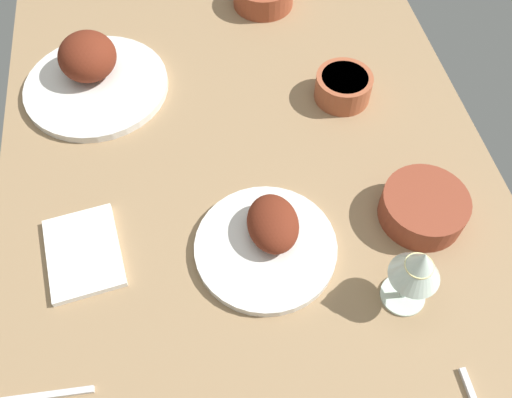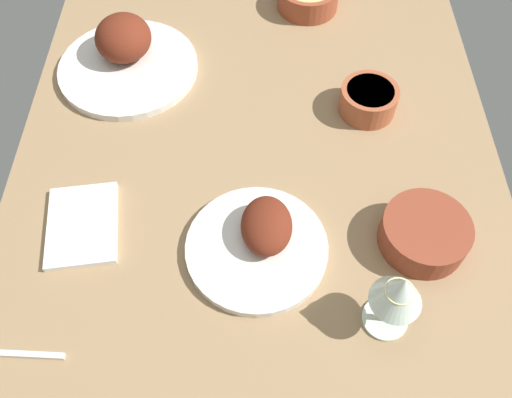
{
  "view_description": "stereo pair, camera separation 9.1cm",
  "coord_description": "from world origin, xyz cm",
  "px_view_note": "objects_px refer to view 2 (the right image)",
  "views": [
    {
      "loc": [
        -49.73,
        8.97,
        82.23
      ],
      "look_at": [
        0.0,
        0.0,
        6.0
      ],
      "focal_mm": 37.42,
      "sensor_mm": 36.0,
      "label": 1
    },
    {
      "loc": [
        -50.53,
        -0.13,
        82.23
      ],
      "look_at": [
        0.0,
        0.0,
        6.0
      ],
      "focal_mm": 37.42,
      "sensor_mm": 36.0,
      "label": 2
    }
  ],
  "objects_px": {
    "bowl_potatoes": "(424,233)",
    "wine_glass": "(398,293)",
    "folded_napkin": "(82,225)",
    "bowl_cream": "(368,99)",
    "fork_loose": "(5,353)",
    "plate_far_side": "(125,54)",
    "plate_near_viewer": "(259,240)"
  },
  "relations": [
    {
      "from": "bowl_potatoes",
      "to": "fork_loose",
      "type": "bearing_deg",
      "value": 106.62
    },
    {
      "from": "plate_near_viewer",
      "to": "fork_loose",
      "type": "height_order",
      "value": "plate_near_viewer"
    },
    {
      "from": "bowl_cream",
      "to": "bowl_potatoes",
      "type": "bearing_deg",
      "value": -169.02
    },
    {
      "from": "bowl_potatoes",
      "to": "wine_glass",
      "type": "xyz_separation_m",
      "value": [
        -0.14,
        0.08,
        0.07
      ]
    },
    {
      "from": "plate_near_viewer",
      "to": "bowl_potatoes",
      "type": "xyz_separation_m",
      "value": [
        0.01,
        -0.27,
        0.01
      ]
    },
    {
      "from": "wine_glass",
      "to": "bowl_potatoes",
      "type": "bearing_deg",
      "value": -29.69
    },
    {
      "from": "bowl_potatoes",
      "to": "bowl_cream",
      "type": "xyz_separation_m",
      "value": [
        0.3,
        0.06,
        0.0
      ]
    },
    {
      "from": "bowl_potatoes",
      "to": "wine_glass",
      "type": "relative_size",
      "value": 1.03
    },
    {
      "from": "bowl_cream",
      "to": "fork_loose",
      "type": "distance_m",
      "value": 0.76
    },
    {
      "from": "plate_far_side",
      "to": "wine_glass",
      "type": "bearing_deg",
      "value": -140.2
    },
    {
      "from": "bowl_potatoes",
      "to": "folded_napkin",
      "type": "height_order",
      "value": "bowl_potatoes"
    },
    {
      "from": "fork_loose",
      "to": "folded_napkin",
      "type": "bearing_deg",
      "value": -105.83
    },
    {
      "from": "plate_far_side",
      "to": "plate_near_viewer",
      "type": "height_order",
      "value": "plate_far_side"
    },
    {
      "from": "wine_glass",
      "to": "folded_napkin",
      "type": "bearing_deg",
      "value": 71.61
    },
    {
      "from": "wine_glass",
      "to": "plate_far_side",
      "type": "bearing_deg",
      "value": 39.8
    },
    {
      "from": "plate_far_side",
      "to": "folded_napkin",
      "type": "xyz_separation_m",
      "value": [
        -0.4,
        0.02,
        -0.02
      ]
    },
    {
      "from": "folded_napkin",
      "to": "bowl_cream",
      "type": "bearing_deg",
      "value": -62.11
    },
    {
      "from": "bowl_cream",
      "to": "fork_loose",
      "type": "height_order",
      "value": "bowl_cream"
    },
    {
      "from": "plate_near_viewer",
      "to": "folded_napkin",
      "type": "relative_size",
      "value": 1.49
    },
    {
      "from": "plate_far_side",
      "to": "bowl_potatoes",
      "type": "height_order",
      "value": "plate_far_side"
    },
    {
      "from": "plate_far_side",
      "to": "plate_near_viewer",
      "type": "distance_m",
      "value": 0.51
    },
    {
      "from": "bowl_potatoes",
      "to": "wine_glass",
      "type": "height_order",
      "value": "wine_glass"
    },
    {
      "from": "bowl_cream",
      "to": "fork_loose",
      "type": "relative_size",
      "value": 0.64
    },
    {
      "from": "bowl_potatoes",
      "to": "bowl_cream",
      "type": "distance_m",
      "value": 0.3
    },
    {
      "from": "bowl_cream",
      "to": "wine_glass",
      "type": "height_order",
      "value": "wine_glass"
    },
    {
      "from": "folded_napkin",
      "to": "fork_loose",
      "type": "distance_m",
      "value": 0.23
    },
    {
      "from": "bowl_potatoes",
      "to": "fork_loose",
      "type": "distance_m",
      "value": 0.67
    },
    {
      "from": "bowl_potatoes",
      "to": "bowl_cream",
      "type": "bearing_deg",
      "value": 10.98
    },
    {
      "from": "plate_far_side",
      "to": "bowl_cream",
      "type": "distance_m",
      "value": 0.5
    },
    {
      "from": "plate_far_side",
      "to": "fork_loose",
      "type": "height_order",
      "value": "plate_far_side"
    },
    {
      "from": "plate_near_viewer",
      "to": "folded_napkin",
      "type": "bearing_deg",
      "value": 83.1
    },
    {
      "from": "plate_far_side",
      "to": "folded_napkin",
      "type": "height_order",
      "value": "plate_far_side"
    }
  ]
}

